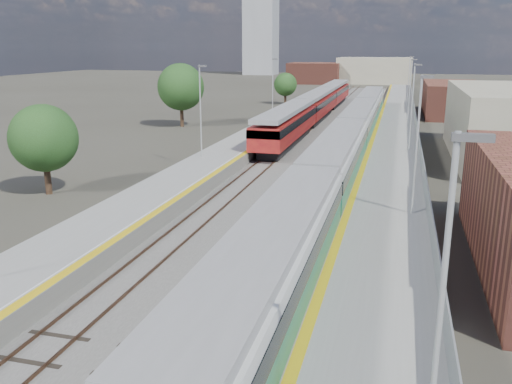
% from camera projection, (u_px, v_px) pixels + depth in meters
% --- Properties ---
extents(ground, '(320.00, 320.00, 0.00)m').
position_uv_depth(ground, '(344.00, 142.00, 57.98)').
color(ground, '#47443A').
rests_on(ground, ground).
extents(ballast_bed, '(10.50, 155.00, 0.06)m').
position_uv_depth(ballast_bed, '(326.00, 138.00, 60.86)').
color(ballast_bed, '#565451').
rests_on(ballast_bed, ground).
extents(tracks, '(8.96, 160.00, 0.17)m').
position_uv_depth(tracks, '(333.00, 135.00, 62.26)').
color(tracks, '#4C3323').
rests_on(tracks, ground).
extents(platform_right, '(4.70, 155.00, 8.52)m').
position_uv_depth(platform_right, '(395.00, 136.00, 58.86)').
color(platform_right, slate).
rests_on(platform_right, ground).
extents(platform_left, '(4.30, 155.00, 8.52)m').
position_uv_depth(platform_left, '(267.00, 131.00, 62.41)').
color(platform_left, slate).
rests_on(platform_left, ground).
extents(buildings, '(72.00, 185.50, 40.00)m').
position_uv_depth(buildings, '(311.00, 44.00, 142.38)').
color(buildings, brown).
rests_on(buildings, ground).
extents(green_train, '(2.93, 81.41, 3.22)m').
position_uv_depth(green_train, '(350.00, 136.00, 47.70)').
color(green_train, black).
rests_on(green_train, ground).
extents(red_train, '(3.00, 60.69, 3.78)m').
position_uv_depth(red_train, '(317.00, 105.00, 74.35)').
color(red_train, black).
rests_on(red_train, ground).
extents(tree_a, '(4.59, 4.59, 6.23)m').
position_uv_depth(tree_a, '(44.00, 138.00, 36.71)').
color(tree_a, '#382619').
rests_on(tree_a, ground).
extents(tree_b, '(5.87, 5.87, 7.96)m').
position_uv_depth(tree_b, '(181.00, 87.00, 68.14)').
color(tree_b, '#382619').
rests_on(tree_b, ground).
extents(tree_c, '(4.06, 4.06, 5.51)m').
position_uv_depth(tree_c, '(285.00, 84.00, 95.63)').
color(tree_c, '#382619').
rests_on(tree_c, ground).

